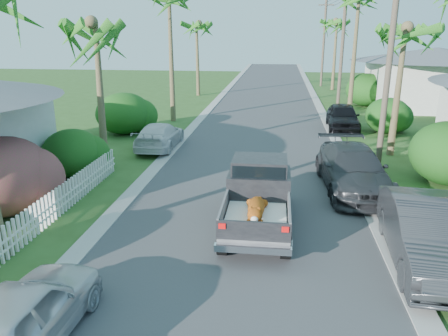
# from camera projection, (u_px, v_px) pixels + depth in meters

# --- Properties ---
(road) EXTENTS (8.00, 100.00, 0.02)m
(road) POSITION_uv_depth(u_px,v_px,m) (264.00, 115.00, 31.72)
(road) COLOR #38383A
(road) RESTS_ON ground
(curb_left) EXTENTS (0.60, 100.00, 0.06)m
(curb_left) POSITION_uv_depth(u_px,v_px,m) (205.00, 113.00, 32.22)
(curb_left) COLOR #A5A39E
(curb_left) RESTS_ON ground
(curb_right) EXTENTS (0.60, 100.00, 0.06)m
(curb_right) POSITION_uv_depth(u_px,v_px,m) (324.00, 116.00, 31.20)
(curb_right) COLOR #A5A39E
(curb_right) RESTS_ON ground
(pickup_truck) EXTENTS (1.98, 5.12, 2.06)m
(pickup_truck) POSITION_uv_depth(u_px,v_px,m) (259.00, 192.00, 13.69)
(pickup_truck) COLOR black
(pickup_truck) RESTS_ON ground
(parked_car_rn) EXTENTS (2.10, 5.26, 1.70)m
(parked_car_rn) POSITION_uv_depth(u_px,v_px,m) (428.00, 234.00, 11.26)
(parked_car_rn) COLOR #2A2B2F
(parked_car_rn) RESTS_ON ground
(parked_car_rm) EXTENTS (2.63, 5.72, 1.62)m
(parked_car_rm) POSITION_uv_depth(u_px,v_px,m) (353.00, 169.00, 16.60)
(parked_car_rm) COLOR #2C2E31
(parked_car_rm) RESTS_ON ground
(parked_car_rf) EXTENTS (1.99, 4.62, 1.56)m
(parked_car_rf) POSITION_uv_depth(u_px,v_px,m) (343.00, 117.00, 26.86)
(parked_car_rf) COLOR black
(parked_car_rf) RESTS_ON ground
(parked_car_ln) EXTENTS (1.79, 4.23, 1.43)m
(parked_car_ln) POSITION_uv_depth(u_px,v_px,m) (21.00, 318.00, 8.18)
(parked_car_ln) COLOR silver
(parked_car_ln) RESTS_ON ground
(parked_car_lf) EXTENTS (1.87, 4.54, 1.31)m
(parked_car_lf) POSITION_uv_depth(u_px,v_px,m) (160.00, 136.00, 22.53)
(parked_car_lf) COLOR silver
(parked_car_lf) RESTS_ON ground
(palm_l_b) EXTENTS (4.40, 4.40, 7.40)m
(palm_l_b) POSITION_uv_depth(u_px,v_px,m) (94.00, 23.00, 18.38)
(palm_l_b) COLOR olive
(palm_l_b) RESTS_ON ground
(palm_l_d) EXTENTS (4.40, 4.40, 7.70)m
(palm_l_d) POSITION_uv_depth(u_px,v_px,m) (197.00, 24.00, 39.07)
(palm_l_d) COLOR olive
(palm_l_d) RESTS_ON ground
(palm_r_b) EXTENTS (4.40, 4.40, 7.20)m
(palm_r_b) POSITION_uv_depth(u_px,v_px,m) (405.00, 28.00, 19.68)
(palm_r_b) COLOR olive
(palm_r_b) RESTS_ON ground
(palm_r_d) EXTENTS (4.40, 4.40, 8.00)m
(palm_r_d) POSITION_uv_depth(u_px,v_px,m) (337.00, 21.00, 43.11)
(palm_r_d) COLOR olive
(palm_r_d) RESTS_ON ground
(shrub_l_b) EXTENTS (3.00, 3.30, 2.60)m
(shrub_l_b) POSITION_uv_depth(u_px,v_px,m) (4.00, 176.00, 14.28)
(shrub_l_b) COLOR #BF1B4E
(shrub_l_b) RESTS_ON ground
(shrub_l_c) EXTENTS (2.40, 2.64, 2.00)m
(shrub_l_c) POSITION_uv_depth(u_px,v_px,m) (72.00, 153.00, 18.11)
(shrub_l_c) COLOR #184915
(shrub_l_c) RESTS_ON ground
(shrub_l_d) EXTENTS (3.20, 3.52, 2.40)m
(shrub_l_d) POSITION_uv_depth(u_px,v_px,m) (124.00, 113.00, 25.69)
(shrub_l_d) COLOR #184915
(shrub_l_d) RESTS_ON ground
(shrub_r_c) EXTENTS (2.60, 2.86, 2.10)m
(shrub_r_c) POSITION_uv_depth(u_px,v_px,m) (388.00, 116.00, 25.79)
(shrub_r_c) COLOR #184915
(shrub_r_c) RESTS_ON ground
(shrub_r_d) EXTENTS (3.20, 3.52, 2.60)m
(shrub_r_d) POSITION_uv_depth(u_px,v_px,m) (366.00, 90.00, 35.11)
(shrub_r_d) COLOR #184915
(shrub_r_d) RESTS_ON ground
(picket_fence) EXTENTS (0.10, 11.00, 1.00)m
(picket_fence) POSITION_uv_depth(u_px,v_px,m) (51.00, 207.00, 13.84)
(picket_fence) COLOR white
(picket_fence) RESTS_ON ground
(house_right_far) EXTENTS (9.00, 8.00, 4.60)m
(house_right_far) POSITION_uv_depth(u_px,v_px,m) (433.00, 80.00, 34.27)
(house_right_far) COLOR silver
(house_right_far) RESTS_ON ground
(utility_pole_b) EXTENTS (1.60, 0.26, 9.00)m
(utility_pole_b) POSITION_uv_depth(u_px,v_px,m) (389.00, 62.00, 18.32)
(utility_pole_b) COLOR brown
(utility_pole_b) RESTS_ON ground
(utility_pole_c) EXTENTS (1.60, 0.26, 9.00)m
(utility_pole_c) POSITION_uv_depth(u_px,v_px,m) (342.00, 48.00, 32.51)
(utility_pole_c) COLOR brown
(utility_pole_c) RESTS_ON ground
(utility_pole_d) EXTENTS (1.60, 0.26, 9.00)m
(utility_pole_d) POSITION_uv_depth(u_px,v_px,m) (324.00, 43.00, 46.70)
(utility_pole_d) COLOR brown
(utility_pole_d) RESTS_ON ground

